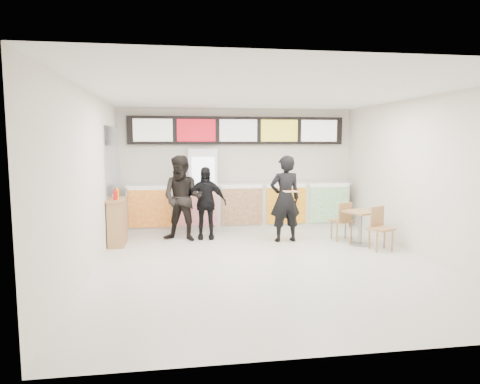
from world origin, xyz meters
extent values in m
plane|color=beige|center=(0.00, 0.00, 0.00)|extent=(7.00, 7.00, 0.00)
plane|color=white|center=(0.00, 0.00, 3.00)|extent=(7.00, 7.00, 0.00)
plane|color=silver|center=(0.00, 3.50, 1.50)|extent=(6.00, 0.00, 6.00)
plane|color=silver|center=(-3.00, 0.00, 1.50)|extent=(0.00, 7.00, 7.00)
plane|color=silver|center=(3.00, 0.00, 1.50)|extent=(0.00, 7.00, 7.00)
cube|color=silver|center=(0.00, 3.10, 0.55)|extent=(5.50, 0.70, 1.10)
cube|color=silver|center=(0.00, 3.10, 1.12)|extent=(5.56, 0.76, 0.04)
cube|color=#E5401B|center=(-2.20, 2.72, 0.61)|extent=(0.99, 0.02, 0.90)
cube|color=#ED349D|center=(-1.10, 2.72, 0.61)|extent=(0.99, 0.02, 0.90)
cube|color=brown|center=(0.00, 2.72, 0.61)|extent=(0.99, 0.02, 0.90)
cube|color=yellow|center=(1.10, 2.72, 0.61)|extent=(0.99, 0.02, 0.90)
cube|color=green|center=(2.20, 2.72, 0.61)|extent=(0.99, 0.02, 0.90)
cube|color=black|center=(0.00, 3.42, 2.45)|extent=(5.50, 0.12, 0.70)
cube|color=silver|center=(-2.12, 3.35, 2.45)|extent=(0.95, 0.02, 0.55)
cube|color=red|center=(-1.06, 3.35, 2.45)|extent=(0.95, 0.02, 0.55)
cube|color=white|center=(0.00, 3.35, 2.45)|extent=(0.95, 0.02, 0.55)
cube|color=yellow|center=(1.06, 3.35, 2.45)|extent=(0.95, 0.02, 0.55)
cube|color=white|center=(2.12, 3.35, 2.45)|extent=(0.95, 0.02, 0.55)
cube|color=white|center=(-0.93, 3.12, 1.00)|extent=(0.70, 0.65, 2.00)
cube|color=white|center=(-0.93, 2.78, 1.05)|extent=(0.54, 0.02, 1.50)
cylinder|color=#188518|center=(-1.14, 2.82, 0.45)|extent=(0.07, 0.07, 0.22)
cylinder|color=orange|center=(-1.00, 2.82, 0.45)|extent=(0.07, 0.07, 0.22)
cylinder|color=red|center=(-0.86, 2.82, 0.45)|extent=(0.07, 0.07, 0.22)
cylinder|color=#1B28CB|center=(-0.72, 2.82, 0.45)|extent=(0.07, 0.07, 0.22)
cylinder|color=orange|center=(-1.14, 2.82, 0.83)|extent=(0.07, 0.07, 0.22)
cylinder|color=red|center=(-1.00, 2.82, 0.83)|extent=(0.07, 0.07, 0.22)
cylinder|color=#1B28CB|center=(-0.86, 2.82, 0.83)|extent=(0.07, 0.07, 0.22)
cylinder|color=#188518|center=(-0.72, 2.82, 0.83)|extent=(0.07, 0.07, 0.22)
cylinder|color=red|center=(-1.14, 2.82, 1.21)|extent=(0.07, 0.07, 0.22)
cylinder|color=#1B28CB|center=(-1.00, 2.82, 1.21)|extent=(0.07, 0.07, 0.22)
cylinder|color=#188518|center=(-0.86, 2.82, 1.21)|extent=(0.07, 0.07, 0.22)
cylinder|color=orange|center=(-0.72, 2.82, 1.21)|extent=(0.07, 0.07, 0.22)
cylinder|color=#1B28CB|center=(-1.14, 2.82, 1.59)|extent=(0.07, 0.07, 0.22)
cylinder|color=#188518|center=(-1.00, 2.82, 1.59)|extent=(0.07, 0.07, 0.22)
cylinder|color=orange|center=(-0.86, 2.82, 1.59)|extent=(0.07, 0.07, 0.22)
cylinder|color=red|center=(-0.72, 2.82, 1.59)|extent=(0.07, 0.07, 0.22)
cube|color=#B2B7BF|center=(-2.99, 2.45, 1.75)|extent=(0.01, 2.00, 1.50)
imported|color=black|center=(0.75, 1.51, 0.94)|extent=(0.72, 0.51, 1.88)
imported|color=black|center=(-1.45, 1.91, 0.94)|extent=(1.10, 0.97, 1.87)
imported|color=black|center=(-0.95, 2.03, 0.81)|extent=(0.98, 0.48, 1.62)
cube|color=beige|center=(0.75, 1.06, 1.15)|extent=(0.28, 0.28, 0.01)
cone|color=#CC7233|center=(0.75, 1.06, 1.16)|extent=(0.36, 0.36, 0.02)
cube|color=#9E7848|center=(2.24, 0.94, 0.71)|extent=(0.77, 0.77, 0.04)
cylinder|color=gray|center=(2.24, 0.94, 0.35)|extent=(0.08, 0.08, 0.70)
cylinder|color=gray|center=(2.24, 0.94, 0.01)|extent=(0.43, 0.43, 0.03)
cube|color=#9E7848|center=(2.46, 0.45, 0.44)|extent=(0.54, 0.54, 0.04)
cube|color=#9E7848|center=(2.46, 0.64, 0.66)|extent=(0.36, 0.19, 0.41)
cube|color=#9E7848|center=(2.02, 1.42, 0.44)|extent=(0.54, 0.54, 0.04)
cube|color=#9E7848|center=(2.02, 1.24, 0.66)|extent=(0.36, 0.19, 0.41)
cube|color=#9E7848|center=(-2.82, 1.75, 0.47)|extent=(0.31, 0.83, 0.94)
cube|color=#9E7848|center=(-2.82, 1.75, 0.96)|extent=(0.35, 0.87, 0.04)
cylinder|color=red|center=(-2.82, 1.52, 1.07)|extent=(0.06, 0.06, 0.19)
cylinder|color=red|center=(-2.82, 1.70, 1.07)|extent=(0.06, 0.06, 0.19)
cylinder|color=yellow|center=(-2.82, 1.87, 1.07)|extent=(0.06, 0.06, 0.19)
cylinder|color=brown|center=(-2.82, 2.04, 1.07)|extent=(0.06, 0.06, 0.19)
camera|label=1|loc=(-1.58, -7.42, 2.16)|focal=32.00mm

